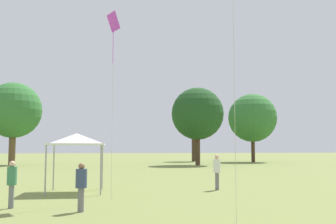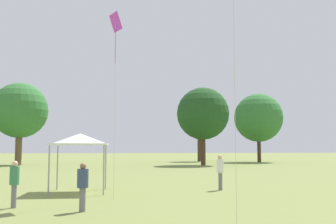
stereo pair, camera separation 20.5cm
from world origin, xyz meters
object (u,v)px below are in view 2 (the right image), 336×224
person_standing_3 (220,169)px  distant_tree_0 (203,114)px  person_standing_2 (83,183)px  kite_1 (116,29)px  person_standing_0 (14,180)px  distant_tree_2 (20,111)px  distant_tree_1 (200,122)px  distant_tree_3 (258,118)px  canopy_tent (80,140)px

person_standing_3 → distant_tree_0: 29.12m
person_standing_2 → kite_1: 7.06m
person_standing_0 → distant_tree_2: bearing=168.5°
person_standing_0 → kite_1: size_ratio=0.21×
person_standing_0 → distant_tree_1: bearing=135.3°
kite_1 → distant_tree_0: distant_tree_0 is taller
distant_tree_0 → distant_tree_3: distant_tree_3 is taller
person_standing_0 → distant_tree_2: size_ratio=0.16×
canopy_tent → distant_tree_0: bearing=66.3°
distant_tree_2 → distant_tree_1: bearing=20.9°
canopy_tent → distant_tree_1: (14.66, 41.35, 3.65)m
person_standing_3 → distant_tree_0: bearing=-93.5°
distant_tree_0 → distant_tree_2: distant_tree_2 is taller
distant_tree_2 → person_standing_3: bearing=-60.6°
person_standing_2 → distant_tree_3: bearing=-22.5°
distant_tree_1 → person_standing_3: bearing=-100.3°
person_standing_2 → person_standing_3: bearing=-42.1°
person_standing_0 → distant_tree_3: distant_tree_3 is taller
canopy_tent → distant_tree_3: bearing=58.4°
person_standing_3 → canopy_tent: (-7.17, -0.05, 1.49)m
canopy_tent → person_standing_3: bearing=0.4°
distant_tree_3 → person_standing_3: bearing=-113.0°
distant_tree_1 → person_standing_2: bearing=-106.4°
distant_tree_2 → distant_tree_3: bearing=9.6°
distant_tree_3 → distant_tree_0: bearing=-139.2°
person_standing_2 → distant_tree_0: bearing=-14.1°
person_standing_2 → distant_tree_3: 49.09m
person_standing_3 → distant_tree_2: bearing=-53.7°
person_standing_2 → distant_tree_1: (13.95, 47.36, 5.26)m
person_standing_3 → distant_tree_0: distant_tree_0 is taller
kite_1 → person_standing_0: bearing=135.0°
kite_1 → distant_tree_1: distant_tree_1 is taller
person_standing_3 → kite_1: 8.87m
distant_tree_0 → distant_tree_2: (-23.01, 3.49, 0.45)m
person_standing_3 → canopy_tent: bearing=7.4°
person_standing_2 → distant_tree_0: size_ratio=0.17×
kite_1 → distant_tree_1: (12.93, 44.48, -1.11)m
person_standing_3 → kite_1: bearing=37.3°
person_standing_2 → person_standing_0: bearing=70.2°
distant_tree_1 → distant_tree_3: size_ratio=0.83×
distant_tree_1 → distant_tree_3: bearing=-25.6°
canopy_tent → person_standing_2: bearing=-83.3°
distant_tree_0 → distant_tree_2: bearing=171.4°
kite_1 → distant_tree_3: (21.23, 40.49, -0.65)m
person_standing_2 → person_standing_3: (6.46, 6.07, 0.11)m
person_standing_2 → person_standing_3: person_standing_3 is taller
person_standing_2 → distant_tree_2: size_ratio=0.16×
person_standing_3 → distant_tree_3: bearing=-106.0°
person_standing_0 → canopy_tent: canopy_tent is taller
kite_1 → distant_tree_0: 33.10m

